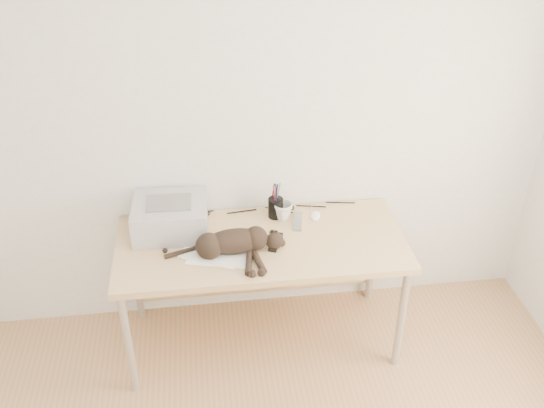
{
  "coord_description": "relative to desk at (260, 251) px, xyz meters",
  "views": [
    {
      "loc": [
        -0.29,
        -1.31,
        2.71
      ],
      "look_at": [
        0.05,
        1.34,
        1.01
      ],
      "focal_mm": 40.0,
      "sensor_mm": 36.0,
      "label": 1
    }
  ],
  "objects": [
    {
      "name": "wall_back",
      "position": [
        0.0,
        0.27,
        0.69
      ],
      "size": [
        3.5,
        0.0,
        3.5
      ],
      "primitive_type": "plane",
      "rotation": [
        1.57,
        0.0,
        0.0
      ],
      "color": "white",
      "rests_on": "floor"
    },
    {
      "name": "cable_tangle",
      "position": [
        0.0,
        0.22,
        0.14
      ],
      "size": [
        1.36,
        0.07,
        0.01
      ],
      "primitive_type": null,
      "color": "black",
      "rests_on": "desk"
    },
    {
      "name": "cat",
      "position": [
        -0.17,
        -0.17,
        0.2
      ],
      "size": [
        0.65,
        0.3,
        0.15
      ],
      "rotation": [
        0.0,
        0.0,
        0.07
      ],
      "color": "black",
      "rests_on": "desk"
    },
    {
      "name": "remote_black",
      "position": [
        0.08,
        -0.12,
        0.14
      ],
      "size": [
        0.1,
        0.17,
        0.02
      ],
      "primitive_type": "cube",
      "rotation": [
        0.0,
        0.0,
        -0.38
      ],
      "color": "black",
      "rests_on": "desk"
    },
    {
      "name": "papers",
      "position": [
        -0.25,
        -0.16,
        0.14
      ],
      "size": [
        0.41,
        0.35,
        0.01
      ],
      "color": "white",
      "rests_on": "desk"
    },
    {
      "name": "remote_grey",
      "position": [
        0.23,
        0.07,
        0.14
      ],
      "size": [
        0.08,
        0.18,
        0.02
      ],
      "primitive_type": "cube",
      "rotation": [
        0.0,
        0.0,
        -0.19
      ],
      "color": "slate",
      "rests_on": "desk"
    },
    {
      "name": "printer",
      "position": [
        -0.49,
        0.08,
        0.23
      ],
      "size": [
        0.42,
        0.36,
        0.19
      ],
      "color": "#ACACB1",
      "rests_on": "desk"
    },
    {
      "name": "desk",
      "position": [
        0.0,
        0.0,
        0.0
      ],
      "size": [
        1.6,
        0.7,
        0.74
      ],
      "color": "tan",
      "rests_on": "floor"
    },
    {
      "name": "pen_cup",
      "position": [
        0.11,
        0.15,
        0.2
      ],
      "size": [
        0.09,
        0.09,
        0.23
      ],
      "color": "black",
      "rests_on": "desk"
    },
    {
      "name": "mug",
      "position": [
        0.15,
        0.12,
        0.18
      ],
      "size": [
        0.15,
        0.15,
        0.1
      ],
      "primitive_type": "imported",
      "rotation": [
        0.0,
        0.0,
        0.54
      ],
      "color": "white",
      "rests_on": "desk"
    },
    {
      "name": "mouse",
      "position": [
        0.34,
        0.12,
        0.15
      ],
      "size": [
        0.09,
        0.11,
        0.03
      ],
      "primitive_type": "ellipsoid",
      "rotation": [
        0.0,
        0.0,
        -0.29
      ],
      "color": "white",
      "rests_on": "desk"
    }
  ]
}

